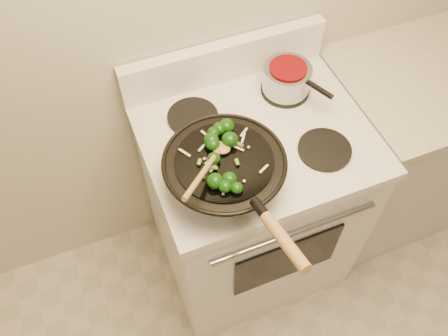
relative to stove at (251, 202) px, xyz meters
name	(u,v)px	position (x,y,z in m)	size (l,w,h in m)	color
stove	(251,202)	(0.00, 0.00, 0.00)	(0.78, 0.67, 1.08)	white
counter_unit	(414,141)	(0.84, 0.03, -0.01)	(0.88, 0.62, 0.91)	silver
wok	(225,171)	(-0.18, -0.16, 0.53)	(0.38, 0.63, 0.23)	black
stirfry	(221,152)	(-0.18, -0.13, 0.59)	(0.23, 0.26, 0.04)	#0E3708
wooden_spoon	(211,161)	(-0.23, -0.17, 0.61)	(0.22, 0.23, 0.10)	olive
saucepan	(287,78)	(0.18, 0.15, 0.51)	(0.17, 0.27, 0.10)	#95989D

